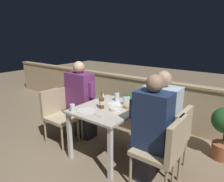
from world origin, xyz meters
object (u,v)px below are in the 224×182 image
Objects in this scene: chair_right_far at (173,134)px; person_blue_shirt at (158,121)px; chair_left_far at (74,104)px; beer_bottle at (102,102)px; chair_left_near at (59,110)px; chair_right_near at (166,147)px; person_purple_stripe at (82,100)px; person_navy_jumper at (150,130)px.

person_blue_shirt reaches higher than chair_right_far.
beer_bottle is (0.87, -0.27, 0.29)m from chair_left_far.
chair_left_near is 1.00× the size of chair_right_near.
person_purple_stripe is (0.17, 0.35, 0.13)m from chair_left_near.
chair_right_far is at bearing -0.50° from chair_left_far.
beer_bottle reaches higher than chair_right_far.
chair_left_far is at bearing -180.00° from person_purple_stripe.
beer_bottle is (-0.93, -0.25, 0.29)m from chair_right_far.
chair_right_far is (0.16, 0.32, -0.14)m from person_navy_jumper.
person_purple_stripe is 1.47m from person_navy_jumper.
chair_right_near is at bearing -53.38° from person_blue_shirt.
chair_left_near is 1.80m from chair_right_far.
chair_right_near is 0.24m from person_navy_jumper.
chair_right_near is 1.01m from beer_bottle.
chair_left_near is at bearing -168.07° from person_blue_shirt.
beer_bottle reaches higher than chair_left_near.
beer_bottle reaches higher than chair_left_far.
beer_bottle is at bearing -17.01° from chair_left_far.
chair_left_near is 0.66× the size of person_purple_stripe.
person_blue_shirt is (-0.24, 0.32, 0.13)m from chair_right_near.
chair_left_far and chair_right_far have the same top height.
beer_bottle is at bearing -164.89° from chair_right_far.
chair_left_far is 3.61× the size of beer_bottle.
beer_bottle is at bearing 174.63° from person_navy_jumper.
chair_left_near and chair_right_near have the same top height.
chair_left_near is 0.35m from chair_left_far.
person_navy_jumper is 0.32m from person_blue_shirt.
person_purple_stripe is 1.67m from chair_right_near.
person_blue_shirt is (1.39, -0.02, 0.00)m from person_purple_stripe.
person_navy_jumper reaches higher than chair_left_near.
person_blue_shirt is at bearing 11.93° from chair_left_near.
chair_right_far is 0.66× the size of person_blue_shirt.
chair_right_far is (1.59, -0.02, -0.13)m from person_purple_stripe.
person_blue_shirt is (1.59, -0.02, 0.13)m from chair_left_far.
person_navy_jumper is (1.61, 0.01, 0.14)m from chair_left_near.
chair_right_near is 1.00× the size of chair_right_far.
person_navy_jumper is 1.01× the size of person_blue_shirt.
chair_left_near is 3.61× the size of beer_bottle.
person_blue_shirt is (-0.04, 0.32, -0.01)m from person_navy_jumper.
beer_bottle is (0.67, -0.27, 0.17)m from person_purple_stripe.
chair_left_far is 0.66× the size of person_blue_shirt.
chair_right_near is (1.81, 0.01, 0.00)m from chair_left_near.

